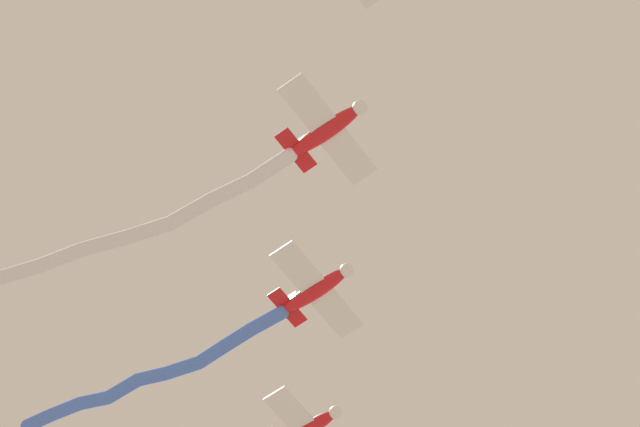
{
  "coord_description": "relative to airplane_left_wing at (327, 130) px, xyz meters",
  "views": [
    {
      "loc": [
        9.25,
        8.77,
        1.84
      ],
      "look_at": [
        -8.71,
        -20.15,
        68.03
      ],
      "focal_mm": 69.62,
      "sensor_mm": 36.0,
      "label": 1
    }
  ],
  "objects": [
    {
      "name": "smoke_trail_left_wing",
      "position": [
        7.87,
        -13.57,
        0.03
      ],
      "size": [
        15.84,
        22.26,
        1.6
      ],
      "color": "white"
    },
    {
      "name": "airplane_right_wing",
      "position": [
        -5.22,
        -9.61,
        0.25
      ],
      "size": [
        7.6,
        5.86,
        1.89
      ],
      "rotation": [
        0.0,
        0.0,
        1.95
      ],
      "color": "red"
    },
    {
      "name": "smoke_trail_right_wing",
      "position": [
        0.24,
        -20.91,
        0.77
      ],
      "size": [
        10.59,
        17.92,
        2.03
      ],
      "color": "#4C75DB"
    },
    {
      "name": "airplane_left_wing",
      "position": [
        0.0,
        0.0,
        0.0
      ],
      "size": [
        7.59,
        5.86,
        1.89
      ],
      "rotation": [
        0.0,
        0.0,
        1.95
      ],
      "color": "red"
    }
  ]
}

